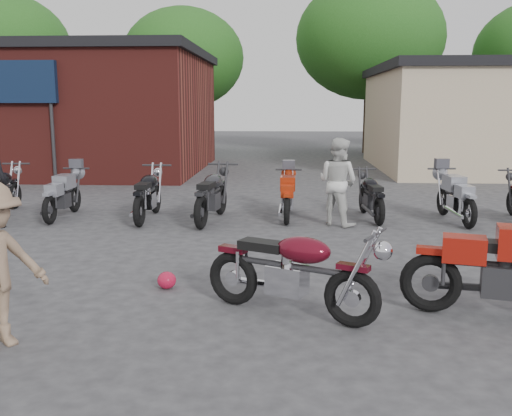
# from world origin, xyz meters

# --- Properties ---
(ground) EXTENTS (90.00, 90.00, 0.00)m
(ground) POSITION_xyz_m (0.00, 0.00, 0.00)
(ground) COLOR #333336
(brick_building) EXTENTS (12.00, 8.00, 4.00)m
(brick_building) POSITION_xyz_m (-9.00, 14.00, 2.00)
(brick_building) COLOR maroon
(brick_building) RESTS_ON ground
(tree_0) EXTENTS (6.56, 6.56, 8.20)m
(tree_0) POSITION_xyz_m (-14.00, 22.00, 4.10)
(tree_0) COLOR #184A13
(tree_0) RESTS_ON ground
(tree_1) EXTENTS (5.92, 5.92, 7.40)m
(tree_1) POSITION_xyz_m (-5.00, 22.00, 3.70)
(tree_1) COLOR #184A13
(tree_1) RESTS_ON ground
(tree_2) EXTENTS (7.04, 7.04, 8.80)m
(tree_2) POSITION_xyz_m (4.00, 22.00, 4.40)
(tree_2) COLOR #184A13
(tree_2) RESTS_ON ground
(vintage_motorcycle) EXTENTS (2.14, 1.50, 1.19)m
(vintage_motorcycle) POSITION_xyz_m (0.22, -0.31, 0.59)
(vintage_motorcycle) COLOR #540A17
(vintage_motorcycle) RESTS_ON ground
(helmet) EXTENTS (0.29, 0.29, 0.23)m
(helmet) POSITION_xyz_m (-1.41, 0.57, 0.11)
(helmet) COLOR #AC1230
(helmet) RESTS_ON ground
(person_light) EXTENTS (1.06, 1.03, 1.72)m
(person_light) POSITION_xyz_m (1.13, 4.70, 0.86)
(person_light) COLOR silver
(person_light) RESTS_ON ground
(row_bike_0) EXTENTS (0.78, 2.01, 1.15)m
(row_bike_0) POSITION_xyz_m (-6.05, 5.43, 0.57)
(row_bike_0) COLOR black
(row_bike_0) RESTS_ON ground
(row_bike_1) EXTENTS (0.61, 1.85, 1.08)m
(row_bike_1) POSITION_xyz_m (-4.57, 5.14, 0.54)
(row_bike_1) COLOR gray
(row_bike_1) RESTS_ON ground
(row_bike_2) EXTENTS (0.69, 2.02, 1.17)m
(row_bike_2) POSITION_xyz_m (-2.74, 5.05, 0.58)
(row_bike_2) COLOR black
(row_bike_2) RESTS_ON ground
(row_bike_3) EXTENTS (0.97, 2.17, 1.22)m
(row_bike_3) POSITION_xyz_m (-1.39, 4.94, 0.61)
(row_bike_3) COLOR #262528
(row_bike_3) RESTS_ON ground
(row_bike_4) EXTENTS (0.64, 1.83, 1.06)m
(row_bike_4) POSITION_xyz_m (0.15, 5.32, 0.53)
(row_bike_4) COLOR #B72D0F
(row_bike_4) RESTS_ON ground
(row_bike_5) EXTENTS (0.79, 1.90, 1.08)m
(row_bike_5) POSITION_xyz_m (1.88, 5.36, 0.54)
(row_bike_5) COLOR black
(row_bike_5) RESTS_ON ground
(row_bike_6) EXTENTS (0.80, 1.97, 1.11)m
(row_bike_6) POSITION_xyz_m (3.56, 5.20, 0.56)
(row_bike_6) COLOR gray
(row_bike_6) RESTS_ON ground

